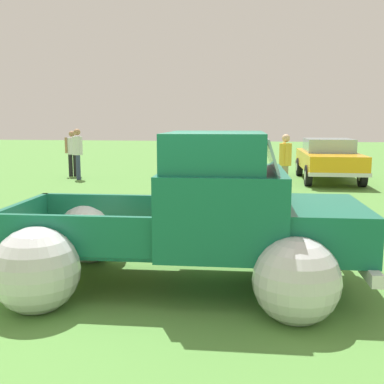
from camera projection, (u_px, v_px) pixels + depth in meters
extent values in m
plane|color=#548C3D|center=(171.00, 284.00, 5.90)|extent=(80.00, 80.00, 0.00)
cylinder|color=black|center=(282.00, 241.00, 6.55)|extent=(0.77, 0.25, 0.76)
cylinder|color=silver|center=(282.00, 241.00, 6.55)|extent=(0.35, 0.25, 0.34)
cylinder|color=black|center=(296.00, 283.00, 4.84)|extent=(0.77, 0.25, 0.76)
cylinder|color=silver|center=(296.00, 283.00, 4.84)|extent=(0.35, 0.25, 0.34)
cylinder|color=black|center=(89.00, 235.00, 6.84)|extent=(0.77, 0.25, 0.76)
cylinder|color=silver|center=(89.00, 235.00, 6.84)|extent=(0.35, 0.25, 0.34)
cylinder|color=black|center=(39.00, 274.00, 5.13)|extent=(0.77, 0.25, 0.76)
cylinder|color=silver|center=(39.00, 274.00, 5.13)|extent=(0.35, 0.25, 0.34)
sphere|color=silver|center=(90.00, 231.00, 6.88)|extent=(1.00, 1.00, 0.96)
sphere|color=silver|center=(36.00, 270.00, 5.07)|extent=(1.00, 1.00, 0.96)
cube|color=olive|center=(97.00, 241.00, 5.92)|extent=(2.11, 1.62, 0.04)
cube|color=#14664C|center=(113.00, 212.00, 6.60)|extent=(2.05, 0.16, 0.50)
cube|color=#14664C|center=(77.00, 238.00, 5.17)|extent=(2.05, 0.16, 0.50)
cube|color=#14664C|center=(174.00, 225.00, 5.78)|extent=(0.14, 1.54, 0.50)
cube|color=#14664C|center=(23.00, 221.00, 5.99)|extent=(0.14, 1.54, 0.50)
cube|color=#14664C|center=(223.00, 208.00, 5.68)|extent=(1.52, 1.76, 0.95)
cube|color=#14664C|center=(215.00, 151.00, 5.59)|extent=(1.21, 1.59, 0.45)
cube|color=#8CADB7|center=(270.00, 153.00, 5.52)|extent=(0.21, 1.46, 0.38)
cube|color=#14664C|center=(310.00, 226.00, 5.60)|extent=(1.32, 1.67, 0.55)
sphere|color=silver|center=(282.00, 237.00, 6.57)|extent=(0.96, 0.96, 0.92)
sphere|color=silver|center=(297.00, 281.00, 4.80)|extent=(0.96, 0.96, 0.92)
cube|color=silver|center=(2.00, 244.00, 6.07)|extent=(0.20, 1.98, 0.14)
cube|color=silver|center=(355.00, 254.00, 5.60)|extent=(0.20, 1.98, 0.14)
sphere|color=red|center=(31.00, 218.00, 6.81)|extent=(0.11, 0.11, 0.11)
cylinder|color=black|center=(240.00, 173.00, 15.44)|extent=(0.26, 0.68, 0.66)
cylinder|color=silver|center=(240.00, 173.00, 15.44)|extent=(0.24, 0.32, 0.30)
cylinder|color=black|center=(188.00, 172.00, 15.53)|extent=(0.26, 0.68, 0.66)
cylinder|color=silver|center=(188.00, 172.00, 15.53)|extent=(0.24, 0.32, 0.30)
cylinder|color=black|center=(236.00, 165.00, 18.16)|extent=(0.26, 0.68, 0.66)
cylinder|color=silver|center=(236.00, 165.00, 18.16)|extent=(0.24, 0.32, 0.30)
cylinder|color=black|center=(192.00, 164.00, 18.25)|extent=(0.26, 0.68, 0.66)
cylinder|color=silver|center=(192.00, 164.00, 18.25)|extent=(0.24, 0.32, 0.30)
cube|color=silver|center=(214.00, 158.00, 16.79)|extent=(2.28, 4.46, 0.55)
cube|color=#8CADB7|center=(214.00, 144.00, 16.88)|extent=(1.80, 1.96, 0.45)
cube|color=silver|center=(214.00, 160.00, 18.91)|extent=(1.93, 0.28, 0.12)
cube|color=silver|center=(214.00, 171.00, 14.74)|extent=(1.93, 0.28, 0.12)
cylinder|color=black|center=(362.00, 176.00, 14.42)|extent=(0.21, 0.66, 0.66)
cylinder|color=silver|center=(362.00, 176.00, 14.42)|extent=(0.22, 0.30, 0.30)
cylinder|color=black|center=(308.00, 176.00, 14.62)|extent=(0.21, 0.66, 0.66)
cylinder|color=silver|center=(308.00, 176.00, 14.62)|extent=(0.22, 0.30, 0.30)
cylinder|color=black|center=(345.00, 167.00, 17.13)|extent=(0.21, 0.66, 0.66)
cylinder|color=silver|center=(345.00, 167.00, 17.13)|extent=(0.22, 0.30, 0.30)
cylinder|color=black|center=(299.00, 167.00, 17.33)|extent=(0.21, 0.66, 0.66)
cylinder|color=silver|center=(299.00, 167.00, 17.33)|extent=(0.22, 0.30, 0.30)
cube|color=#F2A819|center=(329.00, 160.00, 15.82)|extent=(1.86, 4.35, 0.55)
cube|color=#8CADB7|center=(328.00, 145.00, 15.91)|extent=(1.57, 1.84, 0.45)
cube|color=silver|center=(319.00, 162.00, 17.93)|extent=(1.83, 0.14, 0.12)
cube|color=silver|center=(340.00, 175.00, 13.78)|extent=(1.83, 0.14, 0.12)
cylinder|color=gray|center=(284.00, 180.00, 13.02)|extent=(0.17, 0.17, 0.82)
cylinder|color=gray|center=(285.00, 180.00, 12.85)|extent=(0.17, 0.17, 0.82)
cylinder|color=gold|center=(285.00, 154.00, 12.83)|extent=(0.38, 0.38, 0.61)
cylinder|color=gold|center=(284.00, 153.00, 13.04)|extent=(0.10, 0.10, 0.58)
cylinder|color=gold|center=(287.00, 154.00, 12.61)|extent=(0.10, 0.10, 0.58)
sphere|color=#DBAD84|center=(286.00, 138.00, 12.76)|extent=(0.25, 0.25, 0.22)
cylinder|color=navy|center=(78.00, 167.00, 16.16)|extent=(0.20, 0.20, 0.86)
cylinder|color=navy|center=(78.00, 167.00, 16.33)|extent=(0.20, 0.20, 0.86)
cylinder|color=silver|center=(77.00, 146.00, 16.13)|extent=(0.45, 0.45, 0.64)
cylinder|color=silver|center=(78.00, 145.00, 15.91)|extent=(0.12, 0.12, 0.61)
cylinder|color=silver|center=(77.00, 144.00, 16.33)|extent=(0.12, 0.12, 0.61)
sphere|color=#A87A56|center=(77.00, 132.00, 16.06)|extent=(0.30, 0.30, 0.23)
cylinder|color=black|center=(75.00, 165.00, 17.19)|extent=(0.20, 0.20, 0.81)
cylinder|color=black|center=(71.00, 165.00, 17.13)|extent=(0.20, 0.20, 0.81)
cylinder|color=silver|center=(72.00, 146.00, 17.05)|extent=(0.46, 0.46, 0.61)
cylinder|color=silver|center=(78.00, 145.00, 17.12)|extent=(0.12, 0.12, 0.58)
cylinder|color=#A87A56|center=(66.00, 145.00, 16.98)|extent=(0.12, 0.12, 0.58)
sphere|color=#A87A56|center=(72.00, 134.00, 16.99)|extent=(0.30, 0.30, 0.22)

